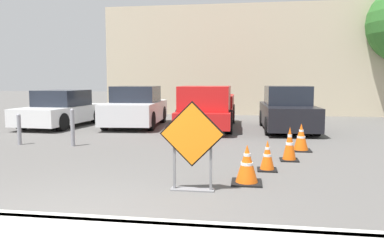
{
  "coord_description": "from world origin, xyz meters",
  "views": [
    {
      "loc": [
        2.28,
        -4.19,
        1.81
      ],
      "look_at": [
        0.57,
        7.22,
        0.6
      ],
      "focal_mm": 35.0,
      "sensor_mm": 36.0,
      "label": 1
    }
  ],
  "objects_px": {
    "parked_car_nearest": "(61,110)",
    "bollard_nearest": "(73,126)",
    "parked_car_third": "(287,110)",
    "road_closed_sign": "(192,142)",
    "traffic_cone_fourth": "(301,138)",
    "parked_car_second": "(136,108)",
    "traffic_cone_nearest": "(247,165)",
    "traffic_cone_second": "(267,156)",
    "bollard_second": "(19,128)",
    "pickup_truck": "(207,109)",
    "traffic_cone_third": "(290,144)"
  },
  "relations": [
    {
      "from": "parked_car_third",
      "to": "road_closed_sign",
      "type": "bearing_deg",
      "value": 72.02
    },
    {
      "from": "road_closed_sign",
      "to": "pickup_truck",
      "type": "bearing_deg",
      "value": 94.4
    },
    {
      "from": "traffic_cone_nearest",
      "to": "bollard_nearest",
      "type": "bearing_deg",
      "value": 146.88
    },
    {
      "from": "parked_car_second",
      "to": "pickup_truck",
      "type": "xyz_separation_m",
      "value": [
        2.94,
        -0.5,
        0.0
      ]
    },
    {
      "from": "parked_car_third",
      "to": "bollard_nearest",
      "type": "xyz_separation_m",
      "value": [
        -6.22,
        -4.35,
        -0.18
      ]
    },
    {
      "from": "traffic_cone_nearest",
      "to": "traffic_cone_second",
      "type": "distance_m",
      "value": 1.11
    },
    {
      "from": "parked_car_third",
      "to": "bollard_second",
      "type": "relative_size",
      "value": 4.84
    },
    {
      "from": "traffic_cone_second",
      "to": "traffic_cone_fourth",
      "type": "bearing_deg",
      "value": 67.2
    },
    {
      "from": "traffic_cone_second",
      "to": "bollard_nearest",
      "type": "height_order",
      "value": "bollard_nearest"
    },
    {
      "from": "parked_car_third",
      "to": "bollard_second",
      "type": "bearing_deg",
      "value": 27.02
    },
    {
      "from": "parked_car_nearest",
      "to": "pickup_truck",
      "type": "xyz_separation_m",
      "value": [
        5.87,
        0.01,
        0.08
      ]
    },
    {
      "from": "parked_car_nearest",
      "to": "parked_car_third",
      "type": "xyz_separation_m",
      "value": [
        8.8,
        0.06,
        0.07
      ]
    },
    {
      "from": "traffic_cone_fourth",
      "to": "parked_car_second",
      "type": "relative_size",
      "value": 0.16
    },
    {
      "from": "traffic_cone_fourth",
      "to": "pickup_truck",
      "type": "bearing_deg",
      "value": 125.22
    },
    {
      "from": "parked_car_nearest",
      "to": "parked_car_third",
      "type": "relative_size",
      "value": 0.99
    },
    {
      "from": "traffic_cone_nearest",
      "to": "bollard_nearest",
      "type": "height_order",
      "value": "bollard_nearest"
    },
    {
      "from": "traffic_cone_third",
      "to": "pickup_truck",
      "type": "distance_m",
      "value": 5.9
    },
    {
      "from": "traffic_cone_second",
      "to": "bollard_nearest",
      "type": "distance_m",
      "value": 5.62
    },
    {
      "from": "parked_car_third",
      "to": "traffic_cone_nearest",
      "type": "bearing_deg",
      "value": 77.22
    },
    {
      "from": "traffic_cone_fourth",
      "to": "parked_car_second",
      "type": "distance_m",
      "value": 7.42
    },
    {
      "from": "road_closed_sign",
      "to": "pickup_truck",
      "type": "xyz_separation_m",
      "value": [
        -0.62,
        8.02,
        -0.08
      ]
    },
    {
      "from": "road_closed_sign",
      "to": "bollard_nearest",
      "type": "distance_m",
      "value": 5.41
    },
    {
      "from": "parked_car_nearest",
      "to": "traffic_cone_second",
      "type": "bearing_deg",
      "value": 144.62
    },
    {
      "from": "traffic_cone_third",
      "to": "bollard_second",
      "type": "xyz_separation_m",
      "value": [
        -7.37,
        1.06,
        0.09
      ]
    },
    {
      "from": "traffic_cone_fourth",
      "to": "parked_car_second",
      "type": "xyz_separation_m",
      "value": [
        -5.82,
        4.59,
        0.39
      ]
    },
    {
      "from": "traffic_cone_fourth",
      "to": "parked_car_third",
      "type": "bearing_deg",
      "value": 89.37
    },
    {
      "from": "traffic_cone_third",
      "to": "parked_car_third",
      "type": "bearing_deg",
      "value": 85.02
    },
    {
      "from": "road_closed_sign",
      "to": "traffic_cone_second",
      "type": "bearing_deg",
      "value": 51.55
    },
    {
      "from": "traffic_cone_fourth",
      "to": "pickup_truck",
      "type": "relative_size",
      "value": 0.13
    },
    {
      "from": "parked_car_third",
      "to": "bollard_nearest",
      "type": "relative_size",
      "value": 4.09
    },
    {
      "from": "traffic_cone_nearest",
      "to": "parked_car_second",
      "type": "distance_m",
      "value": 9.1
    },
    {
      "from": "parked_car_second",
      "to": "traffic_cone_fourth",
      "type": "bearing_deg",
      "value": 137.82
    },
    {
      "from": "parked_car_nearest",
      "to": "pickup_truck",
      "type": "bearing_deg",
      "value": -175.93
    },
    {
      "from": "road_closed_sign",
      "to": "traffic_cone_fourth",
      "type": "height_order",
      "value": "road_closed_sign"
    },
    {
      "from": "traffic_cone_second",
      "to": "bollard_second",
      "type": "height_order",
      "value": "bollard_second"
    },
    {
      "from": "traffic_cone_third",
      "to": "parked_car_nearest",
      "type": "xyz_separation_m",
      "value": [
        -8.33,
        5.35,
        0.28
      ]
    },
    {
      "from": "bollard_second",
      "to": "parked_car_nearest",
      "type": "bearing_deg",
      "value": 102.65
    },
    {
      "from": "traffic_cone_nearest",
      "to": "traffic_cone_fourth",
      "type": "relative_size",
      "value": 0.98
    },
    {
      "from": "traffic_cone_nearest",
      "to": "parked_car_third",
      "type": "distance_m",
      "value": 7.63
    },
    {
      "from": "bollard_second",
      "to": "traffic_cone_nearest",
      "type": "bearing_deg",
      "value": -26.03
    },
    {
      "from": "parked_car_nearest",
      "to": "pickup_truck",
      "type": "distance_m",
      "value": 5.87
    },
    {
      "from": "bollard_nearest",
      "to": "traffic_cone_nearest",
      "type": "bearing_deg",
      "value": -33.12
    },
    {
      "from": "parked_car_nearest",
      "to": "bollard_nearest",
      "type": "xyz_separation_m",
      "value": [
        2.58,
        -4.29,
        -0.11
      ]
    },
    {
      "from": "pickup_truck",
      "to": "bollard_nearest",
      "type": "bearing_deg",
      "value": 51.65
    },
    {
      "from": "bollard_nearest",
      "to": "traffic_cone_fourth",
      "type": "bearing_deg",
      "value": 1.99
    },
    {
      "from": "traffic_cone_nearest",
      "to": "parked_car_nearest",
      "type": "height_order",
      "value": "parked_car_nearest"
    },
    {
      "from": "traffic_cone_third",
      "to": "bollard_second",
      "type": "bearing_deg",
      "value": 171.84
    },
    {
      "from": "traffic_cone_third",
      "to": "traffic_cone_fourth",
      "type": "relative_size",
      "value": 1.09
    },
    {
      "from": "traffic_cone_fourth",
      "to": "parked_car_third",
      "type": "xyz_separation_m",
      "value": [
        0.05,
        4.14,
        0.38
      ]
    },
    {
      "from": "road_closed_sign",
      "to": "traffic_cone_third",
      "type": "height_order",
      "value": "road_closed_sign"
    }
  ]
}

